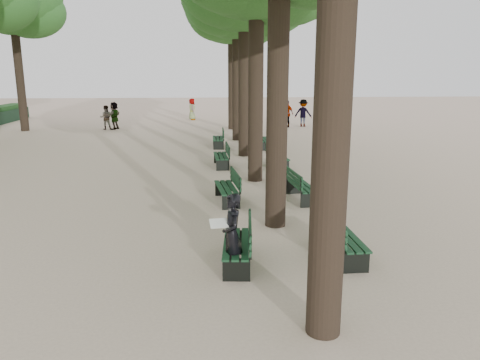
{
  "coord_description": "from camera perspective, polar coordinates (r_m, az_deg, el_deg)",
  "views": [
    {
      "loc": [
        -0.2,
        -8.26,
        3.86
      ],
      "look_at": [
        0.6,
        3.0,
        1.2
      ],
      "focal_mm": 35.0,
      "sensor_mm": 36.0,
      "label": 1
    }
  ],
  "objects": [
    {
      "name": "pedestrian_c",
      "position": [
        32.58,
        5.7,
        8.07
      ],
      "size": [
        1.03,
        1.07,
        1.89
      ],
      "primitive_type": "imported",
      "rotation": [
        0.0,
        0.0,
        5.46
      ],
      "color": "#262628",
      "rests_on": "ground"
    },
    {
      "name": "pedestrian_e",
      "position": [
        32.42,
        -15.08,
        7.59
      ],
      "size": [
        0.91,
        1.7,
        1.81
      ],
      "primitive_type": "imported",
      "rotation": [
        0.0,
        0.0,
        4.37
      ],
      "color": "#262628",
      "rests_on": "ground"
    },
    {
      "name": "man_with_map",
      "position": [
        8.93,
        -0.97,
        -6.72
      ],
      "size": [
        0.65,
        0.69,
        1.62
      ],
      "color": "black",
      "rests_on": "ground"
    },
    {
      "name": "ground",
      "position": [
        9.12,
        -2.47,
        -11.8
      ],
      "size": [
        120.0,
        120.0,
        0.0
      ],
      "primitive_type": "plane",
      "color": "beige",
      "rests_on": "ground"
    },
    {
      "name": "bench_left_2",
      "position": [
        19.13,
        -2.3,
        2.44
      ],
      "size": [
        0.64,
        1.82,
        0.92
      ],
      "color": "black",
      "rests_on": "ground"
    },
    {
      "name": "bench_right_0",
      "position": [
        10.16,
        12.54,
        -7.77
      ],
      "size": [
        0.63,
        1.82,
        0.92
      ],
      "color": "black",
      "rests_on": "ground"
    },
    {
      "name": "bench_left_1",
      "position": [
        13.97,
        -1.61,
        -1.63
      ],
      "size": [
        0.75,
        1.85,
        0.92
      ],
      "color": "black",
      "rests_on": "ground"
    },
    {
      "name": "tree_central_5",
      "position": [
        31.54,
        -1.01,
        20.17
      ],
      "size": [
        6.0,
        6.0,
        9.95
      ],
      "color": "#33261C",
      "rests_on": "ground"
    },
    {
      "name": "bench_right_1",
      "position": [
        14.29,
        7.51,
        -1.4
      ],
      "size": [
        0.74,
        1.85,
        0.92
      ],
      "color": "black",
      "rests_on": "ground"
    },
    {
      "name": "bench_right_3",
      "position": [
        23.74,
        2.84,
        4.56
      ],
      "size": [
        0.64,
        1.82,
        0.92
      ],
      "color": "black",
      "rests_on": "ground"
    },
    {
      "name": "pedestrian_b",
      "position": [
        33.17,
        7.71,
        8.1
      ],
      "size": [
        1.26,
        0.85,
        1.88
      ],
      "primitive_type": "imported",
      "rotation": [
        0.0,
        0.0,
        2.71
      ],
      "color": "#262628",
      "rests_on": "ground"
    },
    {
      "name": "bench_left_3",
      "position": [
        24.06,
        -2.68,
        4.68
      ],
      "size": [
        0.59,
        1.8,
        0.92
      ],
      "color": "black",
      "rests_on": "ground"
    },
    {
      "name": "pedestrian_a",
      "position": [
        32.43,
        -16.03,
        7.33
      ],
      "size": [
        0.8,
        0.39,
        1.59
      ],
      "primitive_type": "imported",
      "rotation": [
        0.0,
        0.0,
        3.24
      ],
      "color": "#262628",
      "rests_on": "ground"
    },
    {
      "name": "bench_left_0",
      "position": [
        9.58,
        -0.38,
        -8.74
      ],
      "size": [
        0.72,
        1.84,
        0.92
      ],
      "color": "black",
      "rests_on": "ground"
    },
    {
      "name": "bench_right_2",
      "position": [
        19.03,
        4.57,
        2.36
      ],
      "size": [
        0.79,
        1.86,
        0.92
      ],
      "color": "black",
      "rests_on": "ground"
    },
    {
      "name": "pedestrian_d",
      "position": [
        37.49,
        -5.87,
        8.58
      ],
      "size": [
        0.47,
        0.87,
        1.68
      ],
      "primitive_type": "imported",
      "rotation": [
        0.0,
        0.0,
        1.74
      ],
      "color": "#262628",
      "rests_on": "ground"
    }
  ]
}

